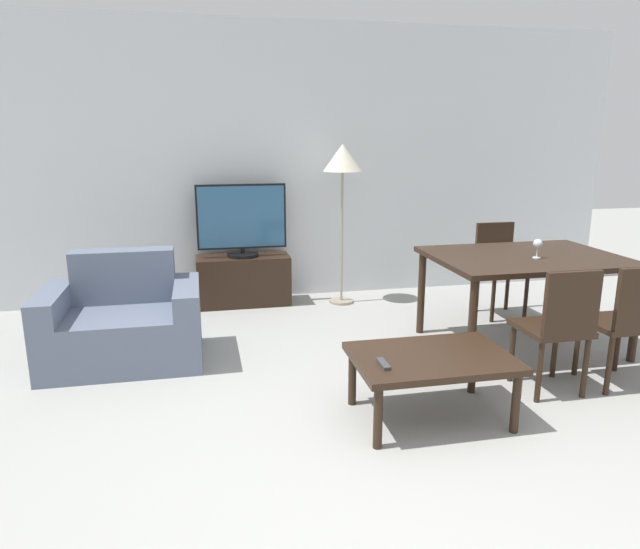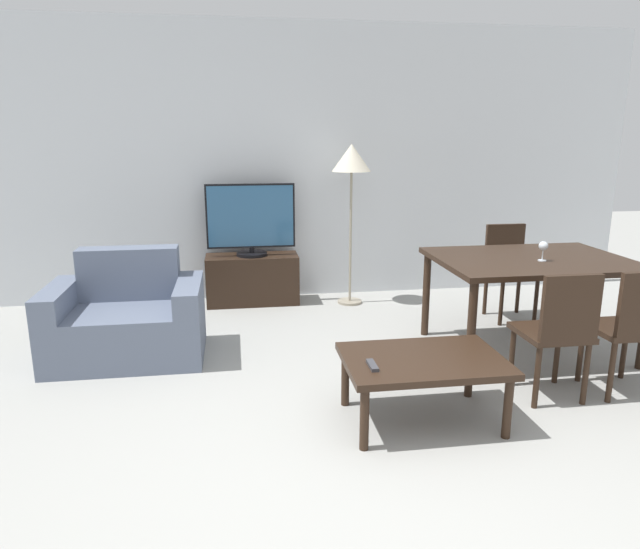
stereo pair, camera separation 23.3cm
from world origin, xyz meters
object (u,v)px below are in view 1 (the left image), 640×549
object	(u,v)px
dining_table	(525,265)
remote_primary	(383,364)
tv	(242,221)
floor_lamp	(342,165)
coffee_table	(431,362)
dining_chair_near_right	(627,319)
armchair	(124,324)
wine_glass_left	(538,245)
dining_chair_near	(558,324)
dining_chair_far	(499,264)
tv_stand	(244,280)

from	to	relation	value
dining_table	remote_primary	distance (m)	1.83
tv	dining_table	world-z (taller)	tv
floor_lamp	remote_primary	bearing A→B (deg)	-98.85
dining_table	remote_primary	xyz separation A→B (m)	(-1.48, -1.05, -0.26)
coffee_table	dining_chair_near_right	size ratio (longest dim) A/B	1.09
armchair	wine_glass_left	bearing A→B (deg)	-8.64
armchair	dining_chair_near_right	xyz separation A→B (m)	(3.27, -1.17, 0.20)
floor_lamp	wine_glass_left	distance (m)	2.00
wine_glass_left	remote_primary	bearing A→B (deg)	-147.98
coffee_table	floor_lamp	distance (m)	2.63
dining_chair_near	dining_chair_far	world-z (taller)	same
armchair	wine_glass_left	xyz separation A→B (m)	(3.04, -0.46, 0.56)
dining_chair_near	dining_chair_far	size ratio (longest dim) A/B	1.00
tv	dining_chair_near	size ratio (longest dim) A/B	1.01
armchair	dining_table	distance (m)	3.07
dining_chair_near	dining_chair_far	xyz separation A→B (m)	(0.50, 1.65, 0.00)
dining_chair_near_right	floor_lamp	size ratio (longest dim) A/B	0.54
dining_table	dining_chair_far	distance (m)	0.88
tv	dining_chair_far	size ratio (longest dim) A/B	1.01
dining_chair_near	floor_lamp	bearing A→B (deg)	110.16
armchair	tv_stand	size ratio (longest dim) A/B	1.24
tv_stand	dining_chair_near_right	distance (m)	3.35
armchair	wine_glass_left	world-z (taller)	wine_glass_left
tv	dining_chair_near_right	world-z (taller)	tv
coffee_table	wine_glass_left	distance (m)	1.53
dining_table	dining_chair_near_right	bearing A→B (deg)	-73.24
dining_table	tv_stand	bearing A→B (deg)	141.75
armchair	remote_primary	world-z (taller)	armchair
floor_lamp	remote_primary	size ratio (longest dim) A/B	10.36
remote_primary	dining_chair_far	bearing A→B (deg)	47.35
dining_table	floor_lamp	distance (m)	1.95
tv_stand	dining_table	xyz separation A→B (m)	(2.04, -1.61, 0.42)
tv	wine_glass_left	world-z (taller)	tv
coffee_table	wine_glass_left	world-z (taller)	wine_glass_left
dining_chair_near_right	remote_primary	xyz separation A→B (m)	(-1.73, -0.23, -0.07)
coffee_table	tv	bearing A→B (deg)	109.09
remote_primary	dining_chair_near_right	bearing A→B (deg)	7.48
remote_primary	wine_glass_left	size ratio (longest dim) A/B	1.03
armchair	coffee_table	size ratio (longest dim) A/B	1.21
tv_stand	floor_lamp	size ratio (longest dim) A/B	0.58
remote_primary	wine_glass_left	world-z (taller)	wine_glass_left
tv	coffee_table	bearing A→B (deg)	-70.91
wine_glass_left	dining_chair_near_right	bearing A→B (deg)	-72.01
dining_table	dining_chair_far	bearing A→B (deg)	73.24
tv_stand	dining_chair_far	distance (m)	2.44
coffee_table	dining_chair_far	xyz separation A→B (m)	(1.40, 1.78, 0.13)
wine_glass_left	tv_stand	bearing A→B (deg)	140.06
tv_stand	wine_glass_left	distance (m)	2.76
dining_table	wine_glass_left	world-z (taller)	wine_glass_left
armchair	floor_lamp	bearing A→B (deg)	29.93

